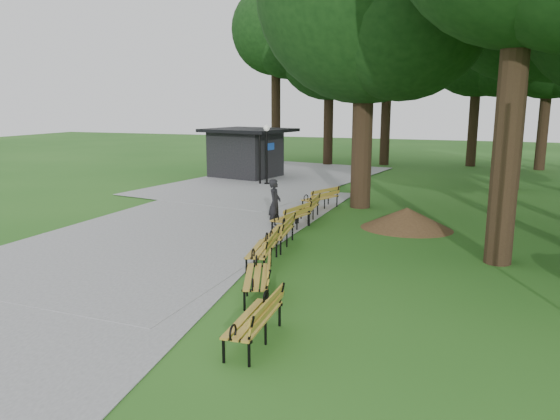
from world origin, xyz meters
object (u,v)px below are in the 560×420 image
(person, at_px, (275,204))
(kiosk, at_px, (246,153))
(bench_2, at_px, (262,249))
(bench_0, at_px, (254,319))
(bench_4, at_px, (291,217))
(dirt_mound, at_px, (407,218))
(bench_5, at_px, (307,208))
(bench_1, at_px, (257,277))
(lamp_post, at_px, (267,142))
(bench_3, at_px, (280,232))
(bench_6, at_px, (320,198))

(person, height_order, kiosk, kiosk)
(person, relative_size, bench_2, 0.87)
(kiosk, height_order, bench_0, kiosk)
(bench_4, bearing_deg, kiosk, -137.02)
(dirt_mound, height_order, bench_5, bench_5)
(bench_0, xyz_separation_m, bench_1, (-0.80, 2.14, 0.00))
(person, distance_m, lamp_post, 9.58)
(lamp_post, distance_m, bench_4, 10.03)
(dirt_mound, distance_m, bench_1, 7.87)
(dirt_mound, xyz_separation_m, bench_1, (-2.35, -7.51, 0.08))
(bench_3, relative_size, bench_4, 1.00)
(bench_2, distance_m, bench_6, 7.71)
(bench_2, bearing_deg, bench_0, 10.22)
(bench_3, distance_m, bench_4, 2.11)
(bench_0, height_order, bench_3, same)
(lamp_post, relative_size, dirt_mound, 1.20)
(bench_0, xyz_separation_m, bench_6, (-2.06, 11.91, 0.00))
(bench_0, bearing_deg, bench_6, -172.57)
(bench_4, bearing_deg, bench_0, 26.97)
(bench_1, xyz_separation_m, bench_3, (-0.90, 3.96, 0.00))
(lamp_post, relative_size, bench_2, 1.61)
(person, height_order, bench_2, person)
(bench_0, distance_m, bench_3, 6.34)
(person, relative_size, bench_6, 0.87)
(bench_1, bearing_deg, bench_0, 1.06)
(kiosk, xyz_separation_m, bench_1, (7.69, -17.27, -0.93))
(bench_2, bearing_deg, kiosk, -164.63)
(bench_1, distance_m, bench_3, 4.06)
(lamp_post, xyz_separation_m, bench_4, (4.28, -8.90, -1.77))
(kiosk, height_order, bench_5, kiosk)
(bench_0, bearing_deg, kiosk, -158.75)
(bench_2, xyz_separation_m, bench_4, (-0.53, 3.97, 0.00))
(kiosk, height_order, bench_2, kiosk)
(dirt_mound, xyz_separation_m, bench_2, (-3.05, -5.43, 0.08))
(bench_6, bearing_deg, kiosk, -116.44)
(dirt_mound, height_order, bench_1, bench_1)
(bench_2, height_order, bench_4, same)
(lamp_post, relative_size, bench_3, 1.61)
(person, xyz_separation_m, bench_2, (1.16, -4.12, -0.39))
(lamp_post, bearing_deg, bench_0, -69.73)
(bench_4, xyz_separation_m, bench_5, (0.07, 1.59, 0.00))
(dirt_mound, relative_size, bench_3, 1.34)
(bench_4, bearing_deg, bench_5, -169.45)
(bench_1, distance_m, bench_6, 9.85)
(person, height_order, lamp_post, lamp_post)
(bench_2, relative_size, bench_6, 1.00)
(kiosk, relative_size, bench_3, 2.31)
(bench_3, height_order, bench_5, same)
(bench_4, bearing_deg, bench_6, -166.52)
(lamp_post, height_order, bench_3, lamp_post)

